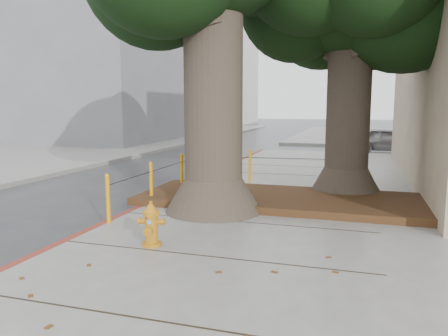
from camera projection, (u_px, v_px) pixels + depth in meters
The scene contains 10 objects.
ground at pixel (176, 262), 6.62m from camera, with size 140.00×140.00×0.00m, color #28282B.
sidewalk_far at pixel (406, 135), 33.22m from camera, with size 16.00×20.00×0.15m, color slate.
curb_red at pixel (137, 210), 9.56m from camera, with size 0.14×26.00×0.16m, color maroon.
planter_bed at pixel (280, 199), 10.01m from camera, with size 6.40×2.60×0.16m, color black.
building_far_grey at pixel (104, 53), 30.95m from camera, with size 12.00×16.00×12.00m, color slate.
building_far_white at pixel (194, 63), 53.07m from camera, with size 12.00×18.00×15.00m, color silver.
bollard_ring at pixel (213, 174), 10.91m from camera, with size 3.79×5.39×0.95m.
fire_hydrant at pixel (151, 224), 6.88m from camera, with size 0.38×0.36×0.72m.
car_silver at pixel (386, 140), 22.00m from camera, with size 1.48×3.68×1.26m, color #98999D.
car_dark at pixel (108, 134), 27.62m from camera, with size 1.53×3.76×1.09m, color black.
Camera 1 is at (2.57, -5.85, 2.36)m, focal length 35.00 mm.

